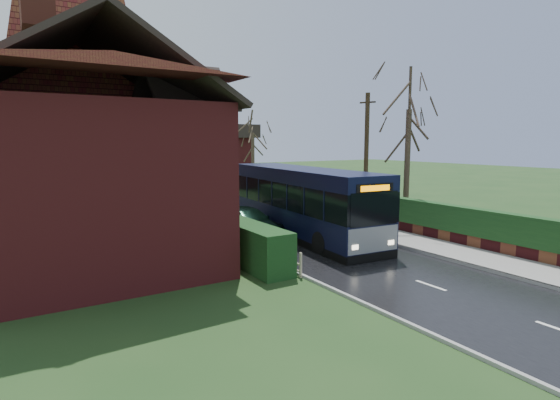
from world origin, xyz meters
TOP-DOWN VIEW (x-y plane):
  - ground at (0.00, 0.00)m, footprint 140.00×140.00m
  - road at (0.00, 10.00)m, footprint 6.00×100.00m
  - pavement at (4.25, 10.00)m, footprint 2.50×100.00m
  - kerb_right at (3.05, 10.00)m, footprint 0.12×100.00m
  - kerb_left at (-3.05, 10.00)m, footprint 0.12×100.00m
  - front_hedge at (-3.90, 5.00)m, footprint 1.20×16.00m
  - picket_fence at (-3.15, 5.00)m, footprint 0.10×16.00m
  - right_wall_hedge at (5.80, 10.00)m, footprint 0.60×50.00m
  - brick_house at (-8.73, 4.78)m, footprint 9.30×14.60m
  - bus at (0.80, 2.63)m, footprint 3.41×11.37m
  - car_silver at (-2.80, 6.84)m, footprint 1.82×4.19m
  - car_green at (-1.60, 4.00)m, footprint 2.38×5.00m
  - car_distant at (0.02, 38.38)m, footprint 1.71×4.19m
  - bus_stop_sign at (3.20, 3.69)m, footprint 0.10×0.39m
  - telegraph_pole at (5.80, 3.48)m, footprint 0.42×0.92m
  - tree_right_near at (7.15, 1.65)m, footprint 4.27×4.27m
  - tree_right_far at (6.00, 17.53)m, footprint 4.01×4.01m

SIDE VIEW (x-z plane):
  - ground at x=0.00m, z-range 0.00..0.00m
  - road at x=0.00m, z-range 0.00..0.02m
  - kerb_left at x=-3.05m, z-range 0.00..0.10m
  - pavement at x=4.25m, z-range 0.00..0.14m
  - kerb_right at x=3.05m, z-range 0.00..0.14m
  - picket_fence at x=-3.15m, z-range 0.00..0.90m
  - car_distant at x=0.02m, z-range 0.00..1.35m
  - car_silver at x=-2.80m, z-range 0.00..1.41m
  - car_green at x=-1.60m, z-range 0.00..1.41m
  - front_hedge at x=-3.90m, z-range 0.00..1.60m
  - right_wall_hedge at x=5.80m, z-range 0.12..1.92m
  - bus at x=0.80m, z-range -0.01..3.39m
  - bus_stop_sign at x=3.20m, z-range 0.41..2.97m
  - telegraph_pole at x=5.80m, z-range 0.04..7.48m
  - brick_house at x=-8.73m, z-range -0.77..9.53m
  - tree_right_far at x=6.00m, z-range 1.91..9.66m
  - tree_right_near at x=7.15m, z-range 2.28..11.50m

